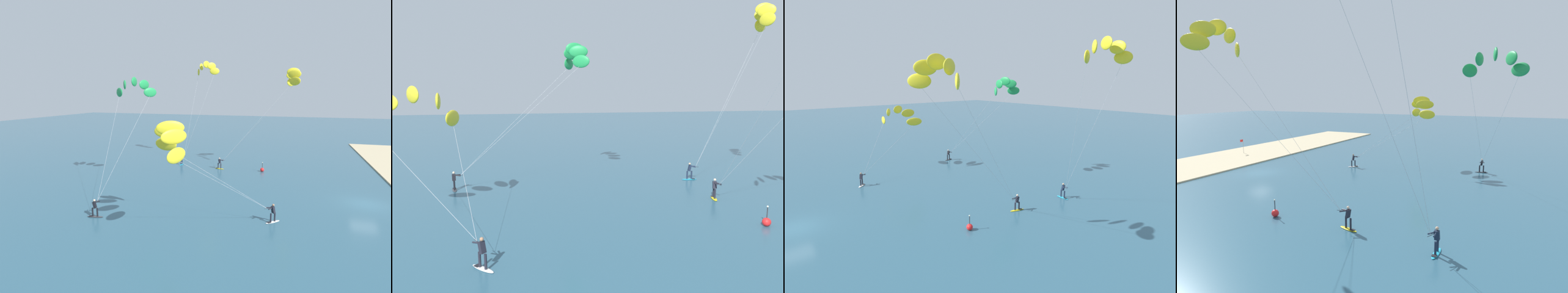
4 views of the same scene
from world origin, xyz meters
TOP-DOWN VIEW (x-y plane):
  - ground_plane at (0.00, 0.00)m, footprint 240.00×240.00m
  - sand_strip at (0.00, -10.14)m, footprint 80.00×11.94m
  - kitesurfer_nearshore at (-11.94, 15.90)m, footprint 8.50×10.58m
  - kitesurfer_mid_water at (11.07, 8.20)m, footprint 5.36×11.55m
  - kitesurfer_downwind at (-0.78, 25.52)m, footprint 12.28×5.18m
  - marker_buoy at (10.09, 11.35)m, footprint 0.56×0.56m
  - beach_flag at (-8.18, -11.43)m, footprint 0.56×0.05m

SIDE VIEW (x-z plane):
  - ground_plane at x=0.00m, z-range 0.00..0.00m
  - sand_strip at x=0.00m, z-range 0.00..0.16m
  - marker_buoy at x=10.09m, z-range -0.39..0.99m
  - beach_flag at x=-8.18m, z-range 0.60..2.80m
  - kitesurfer_nearshore at x=-11.94m, z-range 2.89..11.90m
  - kitesurfer_downwind at x=-0.78m, z-range 4.80..17.75m
  - kitesurfer_mid_water at x=11.07m, z-range 5.47..19.89m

